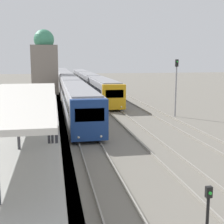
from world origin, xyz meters
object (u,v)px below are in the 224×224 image
train_near (67,82)px  signal_post_near (208,207)px  train_far (89,81)px  signal_mast_far (176,81)px  person_on_platform (50,127)px

train_near → signal_post_near: 45.87m
train_far → signal_post_near: (-1.73, -48.18, -0.61)m
train_near → signal_post_near: (2.37, -45.80, -0.65)m
signal_mast_far → train_near: bearing=110.6°
train_far → signal_mast_far: bearing=-78.9°
signal_post_near → signal_mast_far: bearing=70.7°
person_on_platform → signal_post_near: person_on_platform is taller
train_far → signal_mast_far: (5.45, -27.74, 1.78)m
person_on_platform → signal_mast_far: bearing=42.4°
train_far → signal_post_near: train_far is taller
train_near → train_far: (4.10, 2.38, -0.05)m
person_on_platform → train_far: (6.62, 38.75, -0.10)m
person_on_platform → signal_mast_far: 16.43m
person_on_platform → signal_mast_far: size_ratio=0.30×
train_far → train_near: bearing=-149.9°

